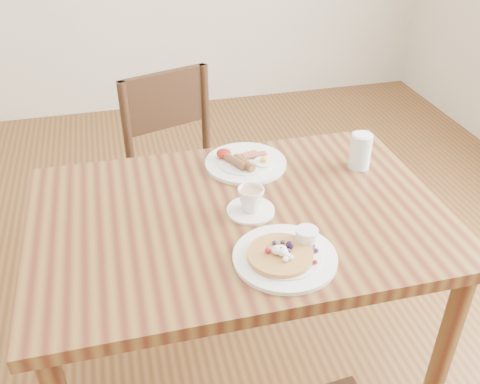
{
  "coord_description": "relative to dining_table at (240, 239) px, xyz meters",
  "views": [
    {
      "loc": [
        -0.31,
        -1.22,
        1.65
      ],
      "look_at": [
        0.0,
        0.0,
        0.82
      ],
      "focal_mm": 40.0,
      "sensor_mm": 36.0,
      "label": 1
    }
  ],
  "objects": [
    {
      "name": "water_glass",
      "position": [
        0.44,
        0.16,
        0.16
      ],
      "size": [
        0.07,
        0.07,
        0.12
      ],
      "primitive_type": "cylinder",
      "color": "silver",
      "rests_on": "dining_table"
    },
    {
      "name": "chair_far",
      "position": [
        -0.07,
        0.7,
        -0.16
      ],
      "size": [
        0.53,
        0.53,
        0.88
      ],
      "rotation": [
        0.0,
        0.0,
        3.45
      ],
      "color": "#322012",
      "rests_on": "ground"
    },
    {
      "name": "dining_table",
      "position": [
        0.0,
        0.0,
        0.0
      ],
      "size": [
        1.2,
        0.8,
        0.75
      ],
      "color": "brown",
      "rests_on": "ground"
    },
    {
      "name": "pancake_plate",
      "position": [
        0.06,
        -0.23,
        0.11
      ],
      "size": [
        0.27,
        0.27,
        0.06
      ],
      "color": "white",
      "rests_on": "dining_table"
    },
    {
      "name": "teacup_saucer",
      "position": [
        0.03,
        -0.0,
        0.13
      ],
      "size": [
        0.14,
        0.14,
        0.08
      ],
      "color": "white",
      "rests_on": "dining_table"
    },
    {
      "name": "ground",
      "position": [
        0.0,
        0.0,
        -0.65
      ],
      "size": [
        5.0,
        5.0,
        0.0
      ],
      "primitive_type": "plane",
      "color": "#593519",
      "rests_on": "ground"
    },
    {
      "name": "breakfast_plate",
      "position": [
        0.08,
        0.26,
        0.11
      ],
      "size": [
        0.27,
        0.27,
        0.04
      ],
      "color": "white",
      "rests_on": "dining_table"
    }
  ]
}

